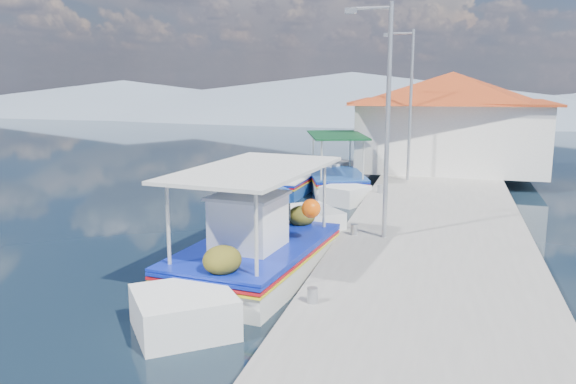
# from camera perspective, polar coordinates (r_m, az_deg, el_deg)

# --- Properties ---
(ground) EXTENTS (160.00, 160.00, 0.00)m
(ground) POSITION_cam_1_polar(r_m,az_deg,el_deg) (15.24, -9.20, -6.87)
(ground) COLOR black
(ground) RESTS_ON ground
(quay) EXTENTS (5.00, 44.00, 0.50)m
(quay) POSITION_cam_1_polar(r_m,az_deg,el_deg) (19.66, 14.30, -2.21)
(quay) COLOR #99968F
(quay) RESTS_ON ground
(bollards) EXTENTS (0.20, 17.20, 0.30)m
(bollards) POSITION_cam_1_polar(r_m,az_deg,el_deg) (18.98, 7.96, -1.20)
(bollards) COLOR #A5A8AD
(bollards) RESTS_ON quay
(main_caique) EXTENTS (3.23, 8.85, 2.93)m
(main_caique) POSITION_cam_1_polar(r_m,az_deg,el_deg) (13.92, -3.10, -6.05)
(main_caique) COLOR white
(main_caique) RESTS_ON ground
(caique_green_canopy) EXTENTS (3.51, 6.66, 2.62)m
(caique_green_canopy) POSITION_cam_1_polar(r_m,az_deg,el_deg) (24.42, 4.82, 1.01)
(caique_green_canopy) COLOR white
(caique_green_canopy) RESTS_ON ground
(caique_blue_hull) EXTENTS (1.93, 5.89, 1.05)m
(caique_blue_hull) POSITION_cam_1_polar(r_m,az_deg,el_deg) (23.80, -0.14, 0.52)
(caique_blue_hull) COLOR navy
(caique_blue_hull) RESTS_ON ground
(harbor_building) EXTENTS (10.49, 10.49, 4.40)m
(harbor_building) POSITION_cam_1_polar(r_m,az_deg,el_deg) (28.22, 15.54, 6.89)
(harbor_building) COLOR white
(harbor_building) RESTS_ON quay
(lamp_post_near) EXTENTS (1.21, 0.14, 6.00)m
(lamp_post_near) POSITION_cam_1_polar(r_m,az_deg,el_deg) (15.26, 9.36, 7.91)
(lamp_post_near) COLOR #A5A8AD
(lamp_post_near) RESTS_ON quay
(lamp_post_far) EXTENTS (1.21, 0.14, 6.00)m
(lamp_post_far) POSITION_cam_1_polar(r_m,az_deg,el_deg) (24.22, 11.63, 8.98)
(lamp_post_far) COLOR #A5A8AD
(lamp_post_far) RESTS_ON quay
(mountain_ridge) EXTENTS (171.40, 96.00, 5.50)m
(mountain_ridge) POSITION_cam_1_polar(r_m,az_deg,el_deg) (69.21, 15.79, 8.57)
(mountain_ridge) COLOR slate
(mountain_ridge) RESTS_ON ground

